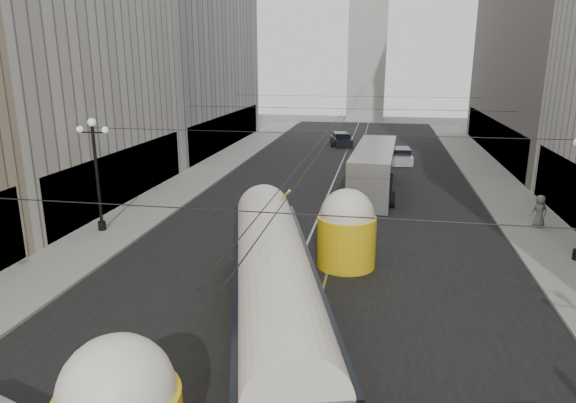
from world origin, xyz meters
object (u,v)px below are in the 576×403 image
at_px(city_bus, 374,167).
at_px(pedestrian_crossing_b, 290,390).
at_px(streetcar, 274,289).
at_px(pedestrian_sidewalk_right, 539,211).

relative_size(city_bus, pedestrian_crossing_b, 8.17).
bearing_deg(streetcar, city_bus, 82.39).
bearing_deg(streetcar, pedestrian_crossing_b, -72.28).
bearing_deg(pedestrian_sidewalk_right, pedestrian_crossing_b, 45.69).
relative_size(streetcar, pedestrian_sidewalk_right, 8.97).
relative_size(city_bus, pedestrian_sidewalk_right, 7.02).
distance_m(city_bus, pedestrian_sidewalk_right, 12.29).
bearing_deg(pedestrian_sidewalk_right, city_bus, -50.97).
height_order(pedestrian_crossing_b, pedestrian_sidewalk_right, pedestrian_sidewalk_right).
height_order(streetcar, pedestrian_crossing_b, streetcar).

